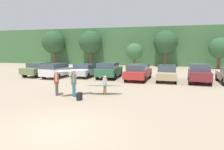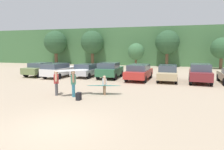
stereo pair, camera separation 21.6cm
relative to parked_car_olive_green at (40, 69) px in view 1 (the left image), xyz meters
name	(u,v)px [view 1 (the left image)]	position (x,y,z in m)	size (l,w,h in m)	color
ground_plane	(58,128)	(9.61, -12.87, -0.80)	(120.00, 120.00, 0.00)	tan
hillside_ridge	(146,47)	(9.61, 22.67, 2.64)	(108.00, 12.00, 6.88)	#427042
tree_ridge_back	(54,42)	(-7.04, 14.91, 3.42)	(4.32, 4.32, 6.41)	brown
tree_left	(91,42)	(0.19, 15.49, 3.39)	(4.21, 4.21, 6.32)	brown
tree_center_right	(134,52)	(8.49, 14.14, 1.76)	(2.78, 2.78, 3.96)	brown
tree_right	(166,42)	(13.49, 15.34, 3.27)	(3.92, 3.92, 6.06)	brown
tree_far_left	(220,48)	(21.32, 13.82, 2.30)	(3.15, 3.15, 4.70)	brown
parked_car_olive_green	(40,69)	(0.00, 0.00, 0.00)	(2.22, 4.29, 1.48)	#6B7F4C
parked_car_white	(58,70)	(2.56, -0.47, 0.01)	(2.20, 4.66, 1.51)	white
parked_car_silver	(86,70)	(5.26, 0.61, -0.07)	(2.27, 4.16, 1.41)	silver
parked_car_forest_green	(109,70)	(7.92, 0.41, 0.06)	(1.98, 4.08, 1.63)	#2D6642
parked_car_red	(138,72)	(11.01, -0.02, 0.01)	(2.29, 4.93, 1.52)	#B72D28
parked_car_tan	(167,73)	(13.68, -0.01, -0.01)	(1.86, 4.12, 1.50)	tan
parked_car_maroon	(199,73)	(16.46, -0.26, 0.09)	(2.11, 4.05, 1.69)	maroon
person_adult	(74,82)	(7.96, -7.97, 0.14)	(0.50, 0.75, 1.65)	teal
person_child	(105,84)	(9.70, -6.98, -0.08)	(0.35, 0.48, 1.27)	#8C6B4C
person_companion	(57,81)	(6.70, -7.90, 0.12)	(0.52, 0.78, 1.62)	#4C4C51
surfboard_white	(73,70)	(7.83, -7.85, 0.86)	(2.04, 2.00, 0.11)	white
surfboard_teal	(104,86)	(9.64, -6.91, -0.21)	(2.39, 1.16, 0.21)	teal
backpack_dropped	(79,96)	(8.66, -8.73, -0.57)	(0.24, 0.34, 0.45)	black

